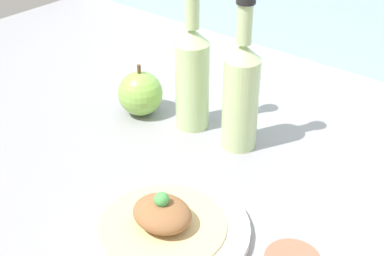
% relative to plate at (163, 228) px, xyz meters
% --- Properties ---
extents(ground_plane, '(1.80, 1.10, 0.04)m').
position_rel_plate_xyz_m(ground_plane, '(-0.07, 0.16, -0.03)').
color(ground_plane, gray).
extents(plate, '(0.26, 0.26, 0.02)m').
position_rel_plate_xyz_m(plate, '(0.00, 0.00, 0.00)').
color(plate, white).
rests_on(plate, ground_plane).
extents(plated_food, '(0.19, 0.19, 0.06)m').
position_rel_plate_xyz_m(plated_food, '(0.00, 0.00, 0.02)').
color(plated_food, '#D6BC7F').
rests_on(plated_food, plate).
extents(cider_bottle_left, '(0.06, 0.06, 0.28)m').
position_rel_plate_xyz_m(cider_bottle_left, '(-0.16, 0.27, 0.10)').
color(cider_bottle_left, '#B7D18E').
rests_on(cider_bottle_left, ground_plane).
extents(cider_bottle_right, '(0.06, 0.06, 0.28)m').
position_rel_plate_xyz_m(cider_bottle_right, '(-0.05, 0.27, 0.10)').
color(cider_bottle_right, '#B7D18E').
rests_on(cider_bottle_right, ground_plane).
extents(apple, '(0.09, 0.09, 0.11)m').
position_rel_plate_xyz_m(apple, '(-0.27, 0.24, 0.04)').
color(apple, '#84B74C').
rests_on(apple, ground_plane).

